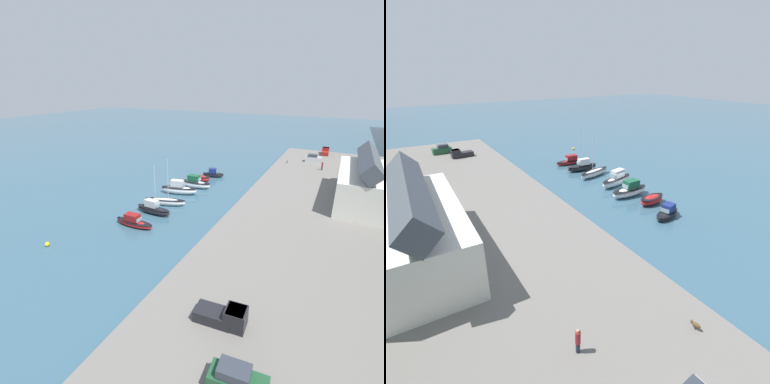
# 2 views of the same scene
# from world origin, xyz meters

# --- Properties ---
(ground_plane) EXTENTS (320.00, 320.00, 0.00)m
(ground_plane) POSITION_xyz_m (0.00, 0.00, 0.00)
(ground_plane) COLOR #385B70
(quay_promenade) EXTENTS (97.39, 28.68, 1.31)m
(quay_promenade) POSITION_xyz_m (0.00, 28.01, 0.66)
(quay_promenade) COLOR slate
(quay_promenade) RESTS_ON ground_plane
(harbor_clubhouse) EXTENTS (20.92, 8.84, 9.47)m
(harbor_clubhouse) POSITION_xyz_m (-7.20, 33.78, 4.78)
(harbor_clubhouse) COLOR silver
(harbor_clubhouse) RESTS_ON quay_promenade
(moored_boat_0) EXTENTS (3.29, 5.39, 2.08)m
(moored_boat_0) POSITION_xyz_m (-12.47, 2.15, 0.73)
(moored_boat_0) COLOR black
(moored_boat_0) RESTS_ON ground_plane
(moored_boat_1) EXTENTS (2.78, 5.09, 1.43)m
(moored_boat_1) POSITION_xyz_m (-7.82, 0.74, 0.75)
(moored_boat_1) COLOR red
(moored_boat_1) RESTS_ON ground_plane
(moored_boat_2) EXTENTS (2.47, 7.14, 2.79)m
(moored_boat_2) POSITION_xyz_m (-3.46, 1.65, 1.03)
(moored_boat_2) COLOR white
(moored_boat_2) RESTS_ON ground_plane
(moored_boat_3) EXTENTS (3.56, 7.72, 2.97)m
(moored_boat_3) POSITION_xyz_m (1.66, 0.47, 1.10)
(moored_boat_3) COLOR white
(moored_boat_3) RESTS_ON ground_plane
(moored_boat_4) EXTENTS (3.65, 7.92, 9.00)m
(moored_boat_4) POSITION_xyz_m (7.99, 1.14, 0.75)
(moored_boat_4) COLOR silver
(moored_boat_4) RESTS_ON ground_plane
(moored_boat_5) EXTENTS (2.10, 6.97, 8.89)m
(moored_boat_5) POSITION_xyz_m (12.30, 1.29, 0.95)
(moored_boat_5) COLOR black
(moored_boat_5) RESTS_ON ground_plane
(moored_boat_6) EXTENTS (2.08, 6.93, 2.05)m
(moored_boat_6) POSITION_xyz_m (17.67, 1.16, 0.72)
(moored_boat_6) COLOR red
(moored_boat_6) RESTS_ON ground_plane
(parked_car_0) EXTENTS (2.21, 4.36, 2.16)m
(parked_car_0) POSITION_xyz_m (-33.12, 22.65, 2.23)
(parked_car_0) COLOR #B7B7BC
(parked_car_0) RESTS_ON quay_promenade
(parked_car_1) EXTENTS (2.14, 4.34, 2.16)m
(parked_car_1) POSITION_xyz_m (37.29, 25.21, 2.23)
(parked_car_1) COLOR #1E4C2D
(parked_car_1) RESTS_ON quay_promenade
(pickup_truck_0) EXTENTS (4.75, 2.05, 1.90)m
(pickup_truck_0) POSITION_xyz_m (-44.49, 24.83, 2.13)
(pickup_truck_0) COLOR maroon
(pickup_truck_0) RESTS_ON quay_promenade
(pickup_truck_1) EXTENTS (2.28, 4.85, 1.90)m
(pickup_truck_1) POSITION_xyz_m (31.73, 22.16, 2.13)
(pickup_truck_1) COLOR black
(pickup_truck_1) RESTS_ON quay_promenade
(person_on_quay) EXTENTS (0.40, 0.40, 2.14)m
(person_on_quay) POSITION_xyz_m (-25.90, 25.51, 2.41)
(person_on_quay) COLOR #232838
(person_on_quay) RESTS_ON quay_promenade
(dog_on_quay) EXTENTS (0.88, 0.46, 0.68)m
(dog_on_quay) POSITION_xyz_m (-28.89, 16.63, 1.77)
(dog_on_quay) COLOR brown
(dog_on_quay) RESTS_ON quay_promenade
(mooring_buoy_0) EXTENTS (0.66, 0.66, 0.66)m
(mooring_buoy_0) POSITION_xyz_m (28.36, -5.93, 0.33)
(mooring_buoy_0) COLOR yellow
(mooring_buoy_0) RESTS_ON ground_plane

